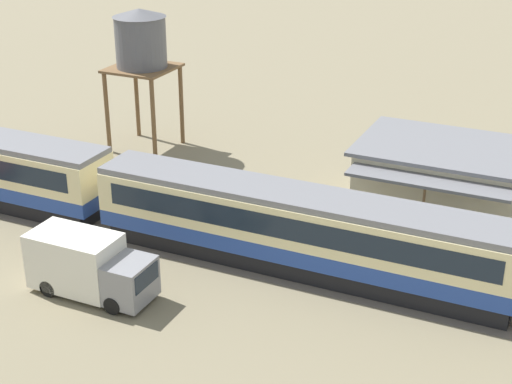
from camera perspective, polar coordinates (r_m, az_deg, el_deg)
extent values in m
cube|color=#234293|center=(36.75, 3.17, -3.82)|extent=(20.36, 2.95, 0.80)
cube|color=beige|center=(36.13, 3.21, -1.91)|extent=(20.36, 2.95, 1.92)
cube|color=#192330|center=(36.09, 3.22, -1.77)|extent=(18.73, 2.99, 1.08)
cube|color=slate|center=(35.67, 3.25, -0.30)|extent=(20.36, 2.77, 0.30)
cube|color=black|center=(37.14, 3.14, -4.97)|extent=(19.55, 2.53, 0.88)
cylinder|color=black|center=(34.96, 13.03, -7.62)|extent=(0.90, 0.18, 0.90)
cylinder|color=black|center=(36.19, 13.54, -6.52)|extent=(0.90, 0.18, 0.90)
cylinder|color=black|center=(39.27, -6.40, -3.41)|extent=(0.90, 0.18, 0.90)
cylinder|color=black|center=(40.36, -5.35, -2.57)|extent=(0.90, 0.18, 0.90)
cylinder|color=black|center=(43.62, -15.43, -1.28)|extent=(0.90, 0.18, 0.90)
cylinder|color=black|center=(44.61, -14.27, -0.57)|extent=(0.90, 0.18, 0.90)
cube|color=beige|center=(43.18, 13.44, 0.74)|extent=(8.42, 6.08, 3.74)
cube|color=slate|center=(42.46, 13.69, 3.19)|extent=(9.10, 6.56, 0.20)
cube|color=slate|center=(39.13, 12.41, 0.72)|extent=(8.09, 1.60, 0.16)
cylinder|color=brown|center=(39.29, 11.99, -1.88)|extent=(0.14, 0.14, 3.26)
cylinder|color=brown|center=(52.34, -5.45, 6.31)|extent=(0.28, 0.28, 5.30)
cylinder|color=brown|center=(54.12, -8.66, 6.74)|extent=(0.28, 0.28, 5.30)
cylinder|color=brown|center=(49.53, -7.47, 5.19)|extent=(0.28, 0.28, 5.30)
cylinder|color=brown|center=(51.40, -10.78, 5.66)|extent=(0.28, 0.28, 5.30)
cube|color=brown|center=(51.06, -8.27, 8.91)|extent=(3.98, 3.98, 0.16)
cylinder|color=#56565B|center=(50.66, -8.38, 10.74)|extent=(3.22, 3.22, 3.19)
cone|color=#56565B|center=(50.28, -8.51, 12.79)|extent=(3.38, 3.38, 0.50)
cube|color=gray|center=(34.47, -9.13, -6.41)|extent=(1.71, 2.17, 1.86)
cube|color=#192330|center=(33.86, -7.95, -6.20)|extent=(0.03, 1.80, 0.82)
cube|color=silver|center=(35.82, -12.98, -4.87)|extent=(3.98, 2.26, 2.56)
cylinder|color=black|center=(34.31, -10.38, -8.13)|extent=(0.80, 0.26, 0.80)
cylinder|color=black|center=(35.69, -8.55, -6.63)|extent=(0.80, 0.26, 0.80)
cylinder|color=black|center=(36.18, -14.86, -6.77)|extent=(0.80, 0.26, 0.80)
cylinder|color=black|center=(37.50, -12.95, -5.41)|extent=(0.80, 0.26, 0.80)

